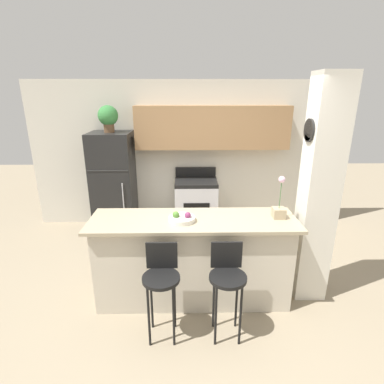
% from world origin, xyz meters
% --- Properties ---
extents(ground_plane, '(14.00, 14.00, 0.00)m').
position_xyz_m(ground_plane, '(0.00, 0.00, 0.00)').
color(ground_plane, gray).
extents(wall_back, '(5.60, 0.38, 2.55)m').
position_xyz_m(wall_back, '(0.15, 2.18, 1.48)').
color(wall_back, silver).
rests_on(wall_back, ground_plane).
extents(pillar_right, '(0.38, 0.32, 2.55)m').
position_xyz_m(pillar_right, '(1.38, 0.08, 1.28)').
color(pillar_right, silver).
rests_on(pillar_right, ground_plane).
extents(counter_bar, '(2.29, 0.67, 1.02)m').
position_xyz_m(counter_bar, '(0.00, 0.00, 0.52)').
color(counter_bar, beige).
rests_on(counter_bar, ground_plane).
extents(refrigerator, '(0.67, 0.67, 1.73)m').
position_xyz_m(refrigerator, '(-1.31, 1.88, 0.87)').
color(refrigerator, black).
rests_on(refrigerator, ground_plane).
extents(stove_range, '(0.72, 0.61, 1.07)m').
position_xyz_m(stove_range, '(0.09, 1.91, 0.46)').
color(stove_range, silver).
rests_on(stove_range, ground_plane).
extents(bar_stool_left, '(0.36, 0.36, 0.97)m').
position_xyz_m(bar_stool_left, '(-0.32, -0.55, 0.65)').
color(bar_stool_left, black).
rests_on(bar_stool_left, ground_plane).
extents(bar_stool_right, '(0.36, 0.36, 0.97)m').
position_xyz_m(bar_stool_right, '(0.32, -0.55, 0.65)').
color(bar_stool_right, black).
rests_on(bar_stool_right, ground_plane).
extents(potted_plant_on_fridge, '(0.32, 0.32, 0.42)m').
position_xyz_m(potted_plant_on_fridge, '(-1.31, 1.88, 1.97)').
color(potted_plant_on_fridge, brown).
rests_on(potted_plant_on_fridge, refrigerator).
extents(orchid_vase, '(0.13, 0.13, 0.47)m').
position_xyz_m(orchid_vase, '(0.94, 0.02, 1.14)').
color(orchid_vase, tan).
rests_on(orchid_vase, counter_bar).
extents(fruit_bowl, '(0.29, 0.29, 0.11)m').
position_xyz_m(fruit_bowl, '(-0.12, -0.05, 1.06)').
color(fruit_bowl, silver).
rests_on(fruit_bowl, counter_bar).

